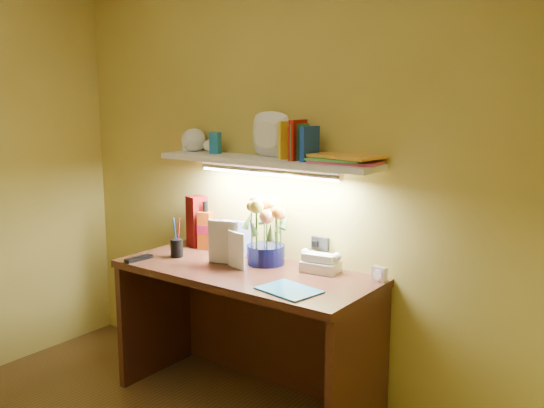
% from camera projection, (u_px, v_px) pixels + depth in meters
% --- Properties ---
extents(desk, '(1.40, 0.60, 0.75)m').
position_uv_depth(desk, '(245.00, 337.00, 3.21)').
color(desk, black).
rests_on(desk, ground).
extents(flower_bouquet, '(0.29, 0.29, 0.36)m').
position_uv_depth(flower_bouquet, '(266.00, 231.00, 3.22)').
color(flower_bouquet, '#070A35').
rests_on(flower_bouquet, desk).
extents(telephone, '(0.20, 0.16, 0.11)m').
position_uv_depth(telephone, '(321.00, 261.00, 3.10)').
color(telephone, beige).
rests_on(telephone, desk).
extents(desk_clock, '(0.07, 0.04, 0.07)m').
position_uv_depth(desk_clock, '(379.00, 274.00, 2.94)').
color(desk_clock, silver).
rests_on(desk_clock, desk).
extents(whisky_bottle, '(0.09, 0.09, 0.28)m').
position_uv_depth(whisky_bottle, '(206.00, 225.00, 3.54)').
color(whisky_bottle, '#A43F0C').
rests_on(whisky_bottle, desk).
extents(whisky_box, '(0.12, 0.12, 0.30)m').
position_uv_depth(whisky_box, '(197.00, 221.00, 3.60)').
color(whisky_box, '#530707').
rests_on(whisky_box, desk).
extents(pen_cup, '(0.08, 0.08, 0.17)m').
position_uv_depth(pen_cup, '(177.00, 242.00, 3.37)').
color(pen_cup, black).
rests_on(pen_cup, desk).
extents(art_card, '(0.20, 0.08, 0.19)m').
position_uv_depth(art_card, '(236.00, 238.00, 3.41)').
color(art_card, silver).
rests_on(art_card, desk).
extents(tv_remote, '(0.06, 0.17, 0.02)m').
position_uv_depth(tv_remote, '(139.00, 259.00, 3.31)').
color(tv_remote, black).
rests_on(tv_remote, desk).
extents(blue_folder, '(0.30, 0.25, 0.01)m').
position_uv_depth(blue_folder, '(289.00, 290.00, 2.80)').
color(blue_folder, '#1E74AC').
rests_on(blue_folder, desk).
extents(desk_book_a, '(0.18, 0.06, 0.24)m').
position_uv_depth(desk_book_a, '(208.00, 241.00, 3.26)').
color(desk_book_a, beige).
rests_on(desk_book_a, desk).
extents(desk_book_b, '(0.14, 0.05, 0.19)m').
position_uv_depth(desk_book_b, '(228.00, 247.00, 3.20)').
color(desk_book_b, white).
rests_on(desk_book_b, desk).
extents(wall_shelf, '(1.31, 0.33, 0.23)m').
position_uv_depth(wall_shelf, '(268.00, 154.00, 3.18)').
color(wall_shelf, white).
rests_on(wall_shelf, ground).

